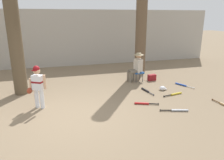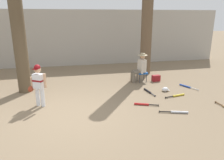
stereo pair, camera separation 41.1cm
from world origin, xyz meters
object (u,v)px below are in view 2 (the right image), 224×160
(tree_near_player, at_px, (16,9))
(bat_yellow_trainer, at_px, (177,95))
(seated_spectator, at_px, (140,67))
(bat_red_barrel, at_px, (143,104))
(batting_helmet_white, at_px, (165,89))
(handbag_beside_stool, at_px, (156,78))
(bat_black_composite, at_px, (148,91))
(tree_behind_spectator, at_px, (147,18))
(folding_stool, at_px, (142,73))
(young_ballplayer, at_px, (38,83))
(bat_blue_youth, at_px, (187,86))
(bat_aluminum_silver, at_px, (177,112))

(tree_near_player, distance_m, bat_yellow_trainer, 6.16)
(seated_spectator, distance_m, bat_red_barrel, 2.59)
(seated_spectator, relative_size, batting_helmet_white, 4.24)
(seated_spectator, distance_m, handbag_beside_stool, 0.87)
(bat_yellow_trainer, bearing_deg, bat_black_composite, 143.10)
(handbag_beside_stool, relative_size, bat_red_barrel, 0.47)
(tree_behind_spectator, bearing_deg, bat_yellow_trainer, -90.64)
(seated_spectator, relative_size, bat_yellow_trainer, 1.51)
(folding_stool, bearing_deg, young_ballplayer, -155.83)
(tree_behind_spectator, bearing_deg, bat_black_composite, -108.06)
(bat_yellow_trainer, distance_m, batting_helmet_white, 0.61)
(bat_blue_youth, relative_size, bat_black_composite, 0.99)
(tree_behind_spectator, height_order, seated_spectator, tree_behind_spectator)
(folding_stool, bearing_deg, tree_behind_spectator, 64.12)
(tree_near_player, height_order, batting_helmet_white, tree_near_player)
(bat_aluminum_silver, bearing_deg, batting_helmet_white, 74.29)
(bat_yellow_trainer, bearing_deg, tree_behind_spectator, 89.36)
(tree_near_player, bearing_deg, young_ballplayer, -66.32)
(tree_near_player, xyz_separation_m, bat_red_barrel, (3.79, -2.15, -2.86))
(bat_aluminum_silver, bearing_deg, folding_stool, 88.50)
(handbag_beside_stool, relative_size, bat_black_composite, 0.43)
(folding_stool, distance_m, batting_helmet_white, 1.45)
(bat_red_barrel, distance_m, bat_black_composite, 1.24)
(bat_blue_youth, relative_size, batting_helmet_white, 2.75)
(bat_aluminum_silver, bearing_deg, bat_red_barrel, 134.63)
(bat_black_composite, xyz_separation_m, batting_helmet_white, (0.65, -0.03, 0.04))
(folding_stool, relative_size, bat_blue_youth, 0.53)
(bat_red_barrel, bearing_deg, young_ballplayer, 168.36)
(folding_stool, xyz_separation_m, seated_spectator, (-0.10, -0.00, 0.28))
(bat_yellow_trainer, height_order, batting_helmet_white, batting_helmet_white)
(young_ballplayer, height_order, batting_helmet_white, young_ballplayer)
(seated_spectator, distance_m, bat_aluminum_silver, 3.22)
(bat_yellow_trainer, xyz_separation_m, bat_black_composite, (-0.82, 0.61, 0.00))
(seated_spectator, bearing_deg, tree_near_player, -176.63)
(folding_stool, distance_m, bat_black_composite, 1.39)
(tree_near_player, relative_size, young_ballplayer, 4.88)
(young_ballplayer, bearing_deg, handbag_beside_stool, 20.18)
(young_ballplayer, xyz_separation_m, seated_spectator, (3.85, 1.77, -0.10))
(folding_stool, relative_size, batting_helmet_white, 1.45)
(tree_behind_spectator, xyz_separation_m, bat_blue_youth, (0.82, -2.40, -2.56))
(young_ballplayer, height_order, seated_spectator, young_ballplayer)
(bat_yellow_trainer, distance_m, bat_aluminum_silver, 1.39)
(young_ballplayer, distance_m, bat_black_composite, 3.81)
(young_ballplayer, distance_m, bat_yellow_trainer, 4.59)
(tree_near_player, height_order, tree_behind_spectator, tree_near_player)
(young_ballplayer, relative_size, handbag_beside_stool, 3.84)
(bat_red_barrel, height_order, bat_blue_youth, same)
(tree_near_player, relative_size, bat_red_barrel, 8.81)
(bat_blue_youth, xyz_separation_m, bat_aluminum_silver, (-1.53, -2.05, 0.00))
(tree_near_player, xyz_separation_m, young_ballplayer, (0.66, -1.50, -2.15))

